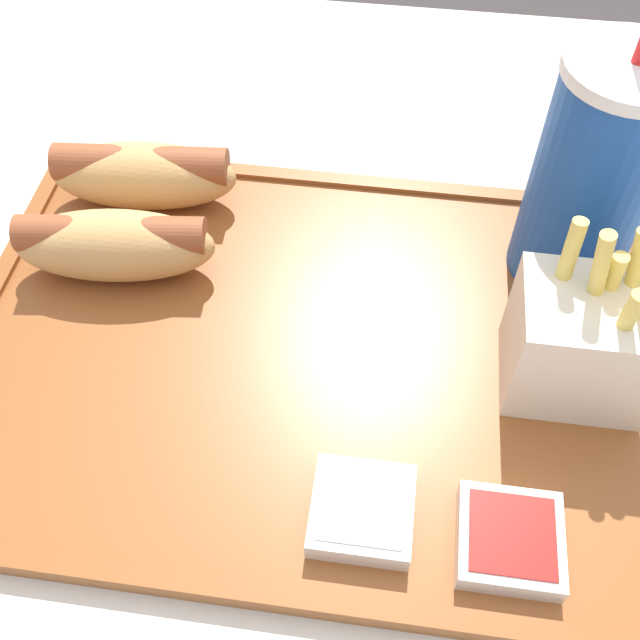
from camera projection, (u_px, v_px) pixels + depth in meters
The scene contains 8 objects.
dining_table at pixel (356, 591), 0.75m from camera, with size 1.32×0.94×0.71m.
food_tray at pixel (320, 353), 0.49m from camera, with size 0.46×0.33×0.01m.
soda_cup at pixel (599, 177), 0.46m from camera, with size 0.08×0.08×0.20m.
hot_dog_far at pixel (147, 174), 0.54m from camera, with size 0.14×0.06×0.05m.
hot_dog_near at pixel (118, 244), 0.50m from camera, with size 0.14×0.06×0.05m.
fries_carton at pixel (589, 340), 0.44m from camera, with size 0.08×0.07×0.12m.
sauce_cup_mayo at pixel (371, 511), 0.41m from camera, with size 0.06×0.06×0.02m.
sauce_cup_ketchup at pixel (515, 540), 0.40m from camera, with size 0.06×0.06×0.02m.
Camera 1 is at (-0.00, -0.24, 1.12)m, focal length 42.00 mm.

